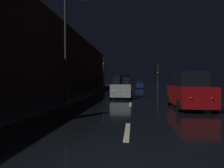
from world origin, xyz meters
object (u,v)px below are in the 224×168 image
object	(u,v)px
car_parked_right_near	(189,92)
car_distant_taillights	(140,84)
streetlamp_overhead	(72,33)
traffic_light_far_right	(158,71)
traffic_light_far_left	(104,67)
car_approaching_headlights	(122,88)

from	to	relation	value
car_parked_right_near	car_distant_taillights	distance (m)	30.08
streetlamp_overhead	traffic_light_far_right	bearing A→B (deg)	66.51
streetlamp_overhead	car_distant_taillights	bearing A→B (deg)	79.09
streetlamp_overhead	car_distant_taillights	world-z (taller)	streetlamp_overhead
streetlamp_overhead	car_distant_taillights	size ratio (longest dim) A/B	1.98
traffic_light_far_left	traffic_light_far_right	world-z (taller)	traffic_light_far_left
traffic_light_far_right	traffic_light_far_left	bearing A→B (deg)	-59.36
traffic_light_far_right	car_parked_right_near	size ratio (longest dim) A/B	1.08
traffic_light_far_left	car_parked_right_near	bearing A→B (deg)	34.27
streetlamp_overhead	car_approaching_headlights	world-z (taller)	streetlamp_overhead
car_parked_right_near	streetlamp_overhead	bearing A→B (deg)	81.96
streetlamp_overhead	car_approaching_headlights	bearing A→B (deg)	59.03
traffic_light_far_left	streetlamp_overhead	xyz separation A→B (m)	(0.25, -15.80, 1.14)
car_parked_right_near	car_approaching_headlights	bearing A→B (deg)	34.83
car_approaching_headlights	car_parked_right_near	size ratio (longest dim) A/B	1.00
traffic_light_far_left	car_parked_right_near	size ratio (longest dim) A/B	1.22
car_approaching_headlights	car_parked_right_near	world-z (taller)	car_parked_right_near
traffic_light_far_left	car_parked_right_near	xyz separation A→B (m)	(7.71, -16.85, -2.77)
traffic_light_far_left	car_distant_taillights	size ratio (longest dim) A/B	1.37
car_approaching_headlights	car_distant_taillights	bearing A→B (deg)	174.07
traffic_light_far_right	streetlamp_overhead	xyz separation A→B (m)	(-8.25, -18.99, 1.62)
car_parked_right_near	car_distant_taillights	xyz separation A→B (m)	(-1.87, 30.02, -0.11)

